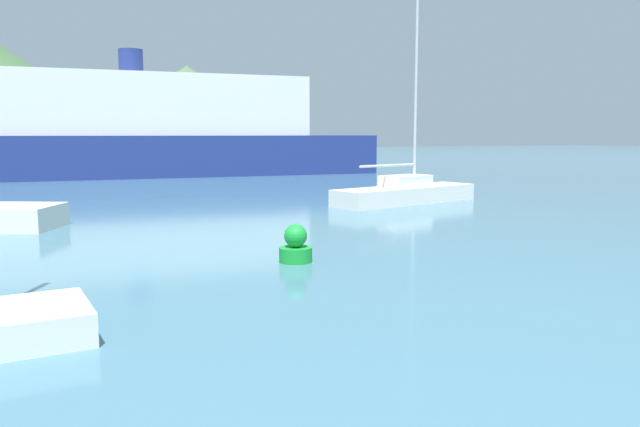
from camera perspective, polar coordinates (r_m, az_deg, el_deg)
The scene contains 4 objects.
sailboat_middle at distance 25.71m, azimuth 7.82°, elevation 2.01°, with size 6.98×3.28×9.24m.
ferry_distant at distance 43.49m, azimuth -16.69°, elevation 7.15°, with size 33.18×8.53×8.29m.
buoy_marker at distance 13.74m, azimuth -2.24°, elevation -3.03°, with size 0.73×0.73×0.84m.
hill_central at distance 107.25m, azimuth -12.00°, elevation 9.37°, with size 43.78×43.78×13.96m.
Camera 1 is at (-5.90, 2.61, 2.81)m, focal length 35.00 mm.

